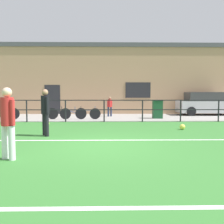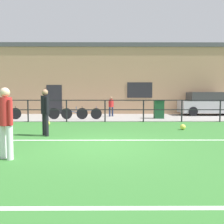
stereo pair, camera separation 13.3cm
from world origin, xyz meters
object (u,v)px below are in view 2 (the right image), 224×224
parked_car_red (207,104)px  bicycle_parked_1 (81,113)px  player_goalkeeper (45,109)px  bicycle_parked_0 (0,113)px  trash_bin_0 (3,108)px  player_striker (6,119)px  soccer_ball_spare (48,123)px  soccer_ball_match (183,127)px  spectator_child (111,105)px  bicycle_parked_2 (68,113)px  trash_bin_1 (159,109)px

parked_car_red → bicycle_parked_1: (-8.28, -2.79, -0.41)m
player_goalkeeper → bicycle_parked_0: (-4.01, 5.51, -0.56)m
player_goalkeeper → trash_bin_0: (-4.51, 7.07, -0.34)m
player_goalkeeper → player_striker: player_goalkeeper is taller
player_striker → soccer_ball_spare: bearing=126.9°
soccer_ball_spare → soccer_ball_match: bearing=-12.5°
bicycle_parked_1 → trash_bin_0: (-5.10, 1.56, 0.22)m
parked_car_red → bicycle_parked_0: parked_car_red is taller
spectator_child → bicycle_parked_2: spectator_child is taller
bicycle_parked_1 → trash_bin_0: 5.34m
spectator_child → bicycle_parked_0: bearing=-5.8°
player_goalkeeper → soccer_ball_spare: player_goalkeeper is taller
bicycle_parked_2 → trash_bin_1: size_ratio=2.06×
soccer_ball_match → soccer_ball_spare: 5.95m
player_goalkeeper → bicycle_parked_1: size_ratio=0.70×
bicycle_parked_0 → bicycle_parked_2: (3.83, 0.00, -0.00)m
player_striker → spectator_child: bearing=108.5°
soccer_ball_spare → bicycle_parked_2: 2.83m
player_goalkeeper → spectator_child: player_goalkeeper is taller
parked_car_red → player_striker: bearing=-128.1°
player_goalkeeper → bicycle_parked_0: bearing=2.7°
soccer_ball_spare → bicycle_parked_0: (-3.38, 2.79, 0.25)m
bicycle_parked_1 → bicycle_parked_2: (-0.76, 0.00, 0.01)m
player_goalkeeper → bicycle_parked_2: size_ratio=0.72×
soccer_ball_match → parked_car_red: bearing=61.8°
player_striker → bicycle_parked_2: (-0.12, 8.58, -0.54)m
parked_car_red → bicycle_parked_2: bearing=-162.8°
soccer_ball_spare → trash_bin_1: (5.71, 3.24, 0.46)m
player_goalkeeper → trash_bin_1: (5.09, 5.96, -0.34)m
soccer_ball_spare → trash_bin_0: 5.85m
soccer_ball_spare → spectator_child: (2.91, 4.54, 0.63)m
spectator_child → trash_bin_1: size_ratio=1.16×
bicycle_parked_1 → trash_bin_1: (4.50, 0.45, 0.22)m
player_striker → trash_bin_1: size_ratio=1.45×
player_striker → soccer_ball_spare: (-0.57, 5.80, -0.79)m
soccer_ball_spare → player_striker: bearing=-84.4°
soccer_ball_match → trash_bin_1: 4.55m
trash_bin_0 → soccer_ball_spare: bearing=-48.2°
bicycle_parked_1 → parked_car_red: bearing=18.6°
bicycle_parked_0 → trash_bin_1: 9.11m
bicycle_parked_1 → soccer_ball_match: bearing=-41.5°
player_striker → spectator_child: player_striker is taller
soccer_ball_match → player_striker: bearing=-139.3°
trash_bin_1 → spectator_child: bearing=155.1°
trash_bin_1 → player_striker: bearing=-119.6°
player_striker → parked_car_red: (8.91, 11.38, -0.14)m
soccer_ball_spare → trash_bin_0: bearing=131.8°
player_striker → trash_bin_0: size_ratio=1.45×
bicycle_parked_2 → soccer_ball_spare: bearing=-99.1°
spectator_child → trash_bin_0: spectator_child is taller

